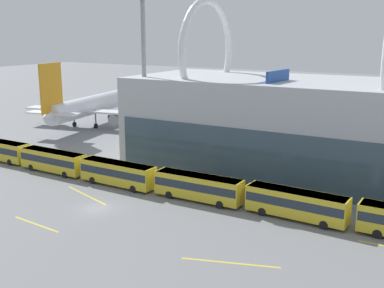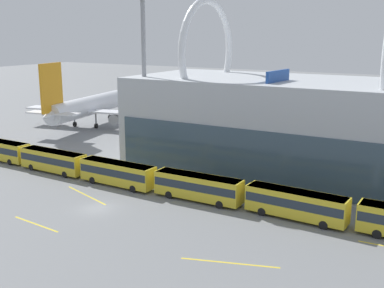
% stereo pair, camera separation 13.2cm
% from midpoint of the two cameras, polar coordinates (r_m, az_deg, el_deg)
% --- Properties ---
extents(ground_plane, '(440.00, 440.00, 0.00)m').
position_cam_midpoint_polar(ground_plane, '(61.20, -11.24, -7.52)').
color(ground_plane, slate).
extents(airliner_at_gate_near, '(29.85, 33.40, 15.31)m').
position_cam_midpoint_polar(airliner_at_gate_near, '(112.60, -12.56, 4.35)').
color(airliner_at_gate_near, silver).
rests_on(airliner_at_gate_near, ground_plane).
extents(airliner_at_gate_far, '(34.63, 36.74, 16.05)m').
position_cam_midpoint_polar(airliner_at_gate_far, '(83.63, 13.72, 1.76)').
color(airliner_at_gate_far, silver).
rests_on(airliner_at_gate_far, ground_plane).
extents(shuttle_bus_0, '(12.04, 2.94, 3.40)m').
position_cam_midpoint_polar(shuttle_bus_0, '(87.66, -21.79, -0.57)').
color(shuttle_bus_0, gold).
rests_on(shuttle_bus_0, ground_plane).
extents(shuttle_bus_1, '(12.06, 3.04, 3.40)m').
position_cam_midpoint_polar(shuttle_bus_1, '(77.67, -16.19, -1.82)').
color(shuttle_bus_1, gold).
rests_on(shuttle_bus_1, ground_plane).
extents(shuttle_bus_2, '(12.06, 3.04, 3.40)m').
position_cam_midpoint_polar(shuttle_bus_2, '(68.91, -8.87, -3.33)').
color(shuttle_bus_2, gold).
rests_on(shuttle_bus_2, ground_plane).
extents(shuttle_bus_3, '(11.98, 2.72, 3.40)m').
position_cam_midpoint_polar(shuttle_bus_3, '(62.17, 0.70, -4.99)').
color(shuttle_bus_3, gold).
rests_on(shuttle_bus_3, ground_plane).
extents(shuttle_bus_4, '(12.10, 3.26, 3.40)m').
position_cam_midpoint_polar(shuttle_bus_4, '(57.49, 12.20, -6.83)').
color(shuttle_bus_4, gold).
rests_on(shuttle_bus_4, ground_plane).
extents(floodlight_mast, '(2.41, 2.41, 26.78)m').
position_cam_midpoint_polar(floodlight_mast, '(77.37, -5.76, 9.03)').
color(floodlight_mast, gray).
rests_on(floodlight_mast, ground_plane).
extents(lane_stripe_1, '(9.33, 3.37, 0.01)m').
position_cam_midpoint_polar(lane_stripe_1, '(66.26, -12.46, -5.96)').
color(lane_stripe_1, yellow).
rests_on(lane_stripe_1, ground_plane).
extents(lane_stripe_2, '(7.72, 1.02, 0.01)m').
position_cam_midpoint_polar(lane_stripe_2, '(58.21, -18.04, -9.03)').
color(lane_stripe_2, yellow).
rests_on(lane_stripe_2, ground_plane).
extents(lane_stripe_4, '(9.07, 3.11, 0.01)m').
position_cam_midpoint_polar(lane_stripe_4, '(47.02, 4.49, -13.87)').
color(lane_stripe_4, yellow).
rests_on(lane_stripe_4, ground_plane).
extents(lane_stripe_5, '(7.04, 1.54, 0.01)m').
position_cam_midpoint_polar(lane_stripe_5, '(62.94, 12.98, -7.02)').
color(lane_stripe_5, yellow).
rests_on(lane_stripe_5, ground_plane).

